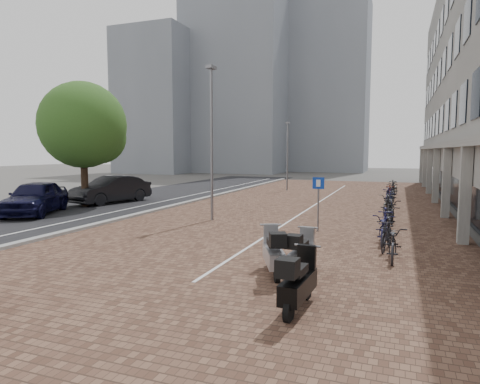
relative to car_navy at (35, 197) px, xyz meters
name	(u,v)px	position (x,y,z in m)	size (l,w,h in m)	color
ground	(175,249)	(10.21, -4.15, -0.84)	(140.00, 140.00, 0.00)	#474442
plaza_brick	(310,206)	(12.21, 7.85, -0.83)	(14.50, 42.00, 0.04)	brown
street_asphalt	(145,199)	(1.21, 7.85, -0.84)	(8.00, 50.00, 0.03)	black
curb	(198,200)	(5.11, 7.85, -0.77)	(0.35, 42.00, 0.14)	gray
lane_line	(171,199)	(3.21, 7.85, -0.82)	(0.12, 44.00, 0.00)	white
parking_line	(313,206)	(12.41, 7.85, -0.81)	(0.10, 30.00, 0.00)	white
bg_towers	(252,78)	(-4.13, 44.79, 13.12)	(33.00, 23.00, 32.00)	gray
car_navy	(35,197)	(0.00, 0.00, 0.00)	(1.99, 4.96, 1.69)	black
car_dark	(111,190)	(0.66, 5.10, -0.02)	(1.74, 5.00, 1.65)	black
scooter_front	(274,251)	(14.01, -5.82, -0.22)	(0.57, 1.81, 1.24)	#ABABB0
scooter_mid	(298,281)	(15.13, -7.96, -0.23)	(0.56, 1.79, 1.23)	black
scooter_back	(301,253)	(14.67, -5.62, -0.25)	(0.54, 1.73, 1.19)	#999A9E
parking_sign	(318,196)	(14.02, 0.33, 0.56)	(0.45, 0.11, 2.14)	slate
lamp_near	(212,145)	(9.06, 1.31, 2.56)	(0.12, 0.12, 6.80)	slate
lamp_far	(287,157)	(8.64, 16.59, 1.82)	(0.12, 0.12, 5.33)	gray
street_tree	(86,128)	(0.37, 3.41, 3.61)	(4.82, 4.82, 7.00)	#382619
bike_row	(390,203)	(16.56, 6.50, -0.32)	(1.22, 21.42, 1.05)	black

